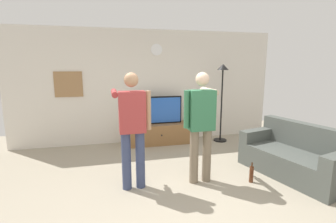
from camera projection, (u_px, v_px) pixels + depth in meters
ground_plane at (184, 200)px, 3.45m from camera, size 8.40×8.40×0.00m
back_wall at (149, 87)px, 6.01m from camera, size 6.40×0.10×2.70m
tv_stand at (160, 134)px, 5.93m from camera, size 1.45×0.48×0.49m
television at (159, 110)px, 5.87m from camera, size 1.10×0.07×0.66m
wall_clock at (157, 50)px, 5.84m from camera, size 0.27×0.03×0.27m
framed_picture at (69, 84)px, 5.51m from camera, size 0.60×0.04×0.57m
floor_lamp at (222, 87)px, 5.94m from camera, size 0.32×0.32×1.90m
person_standing_nearer_lamp at (132, 125)px, 3.65m from camera, size 0.56×0.78×1.77m
person_standing_nearer_couch at (201, 122)px, 3.85m from camera, size 0.58×0.78×1.77m
side_couch at (295, 157)px, 4.23m from camera, size 1.24×1.87×0.87m
beverage_bottle at (251, 174)px, 3.97m from camera, size 0.07×0.07×0.33m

